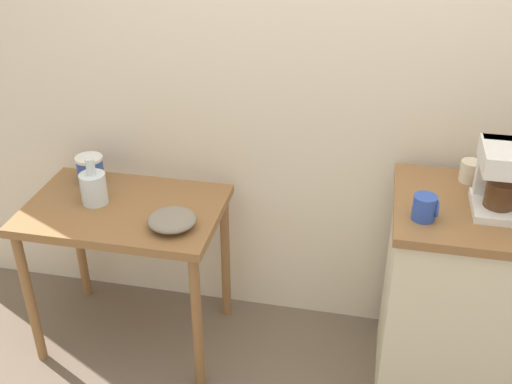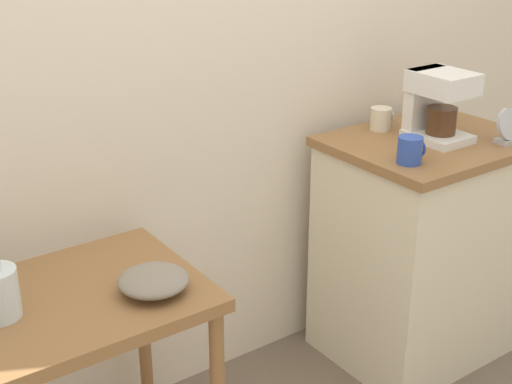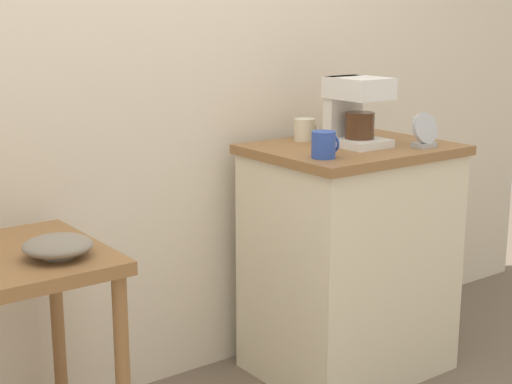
# 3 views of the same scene
# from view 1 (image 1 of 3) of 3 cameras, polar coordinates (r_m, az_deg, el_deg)

# --- Properties ---
(ground_plane) EXTENTS (8.00, 8.00, 0.00)m
(ground_plane) POSITION_cam_1_polar(r_m,az_deg,el_deg) (3.02, 2.98, -14.83)
(ground_plane) COLOR #6B5B4C
(back_wall) EXTENTS (4.40, 0.10, 2.80)m
(back_wall) POSITION_cam_1_polar(r_m,az_deg,el_deg) (2.63, 7.42, 13.67)
(back_wall) COLOR beige
(back_wall) RESTS_ON ground_plane
(wooden_table) EXTENTS (0.85, 0.56, 0.74)m
(wooden_table) POSITION_cam_1_polar(r_m,az_deg,el_deg) (2.79, -11.93, -3.05)
(wooden_table) COLOR olive
(wooden_table) RESTS_ON ground_plane
(kitchen_counter) EXTENTS (0.74, 0.59, 0.92)m
(kitchen_counter) POSITION_cam_1_polar(r_m,az_deg,el_deg) (2.73, 19.43, -9.59)
(kitchen_counter) COLOR beige
(kitchen_counter) RESTS_ON ground_plane
(bowl_stoneware) EXTENTS (0.20, 0.20, 0.06)m
(bowl_stoneware) POSITION_cam_1_polar(r_m,az_deg,el_deg) (2.54, -7.76, -2.57)
(bowl_stoneware) COLOR gray
(bowl_stoneware) RESTS_ON wooden_table
(glass_carafe_vase) EXTENTS (0.11, 0.11, 0.21)m
(glass_carafe_vase) POSITION_cam_1_polar(r_m,az_deg,el_deg) (2.76, -14.76, 0.45)
(glass_carafe_vase) COLOR silver
(glass_carafe_vase) RESTS_ON wooden_table
(canister_enamel) EXTENTS (0.12, 0.12, 0.13)m
(canister_enamel) POSITION_cam_1_polar(r_m,az_deg,el_deg) (2.93, -15.04, 2.03)
(canister_enamel) COLOR #2D4CAD
(canister_enamel) RESTS_ON wooden_table
(coffee_maker) EXTENTS (0.18, 0.22, 0.26)m
(coffee_maker) POSITION_cam_1_polar(r_m,az_deg,el_deg) (2.41, 21.81, 1.49)
(coffee_maker) COLOR white
(coffee_maker) RESTS_ON kitchen_counter
(mug_small_cream) EXTENTS (0.09, 0.08, 0.09)m
(mug_small_cream) POSITION_cam_1_polar(r_m,az_deg,el_deg) (2.62, 19.21, 1.81)
(mug_small_cream) COLOR beige
(mug_small_cream) RESTS_ON kitchen_counter
(mug_blue) EXTENTS (0.09, 0.08, 0.09)m
(mug_blue) POSITION_cam_1_polar(r_m,az_deg,el_deg) (2.30, 15.33, -1.40)
(mug_blue) COLOR #2D4CAD
(mug_blue) RESTS_ON kitchen_counter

